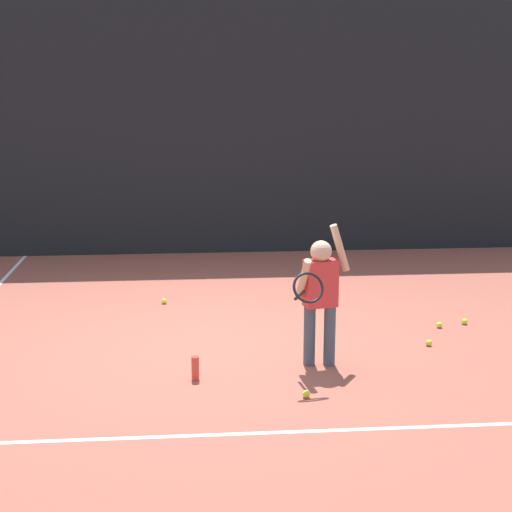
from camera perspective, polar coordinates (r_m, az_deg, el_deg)
ground_plane at (r=8.05m, az=-3.57°, el=-6.35°), size 20.00×20.00×0.00m
court_line_baseline at (r=6.06m, az=-3.08°, el=-13.03°), size 9.00×0.05×0.00m
back_fence_windscreen at (r=11.90m, az=-4.19°, el=9.29°), size 12.14×0.08×3.82m
fence_post_1 at (r=12.28m, az=-18.33°, el=9.15°), size 0.09×0.09×3.97m
fence_post_2 at (r=11.95m, az=-4.20°, el=9.67°), size 0.09×0.09×3.97m
fence_post_3 at (r=12.35m, az=9.86°, el=9.62°), size 0.09×0.09×3.97m
tennis_player at (r=7.21m, az=4.73°, el=-2.62°), size 0.63×0.67×1.35m
water_bottle at (r=7.05m, az=-4.50°, el=-8.26°), size 0.07×0.07×0.22m
tennis_ball_0 at (r=8.11m, az=12.62°, el=-6.26°), size 0.07×0.07×0.07m
tennis_ball_1 at (r=8.71m, az=13.37°, el=-4.96°), size 0.07×0.07×0.07m
tennis_ball_2 at (r=6.70m, az=3.73°, el=-10.12°), size 0.07×0.07×0.07m
tennis_ball_4 at (r=9.43m, az=-6.79°, el=-3.32°), size 0.07×0.07×0.07m
tennis_ball_7 at (r=8.89m, az=15.12°, el=-4.68°), size 0.07×0.07×0.07m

